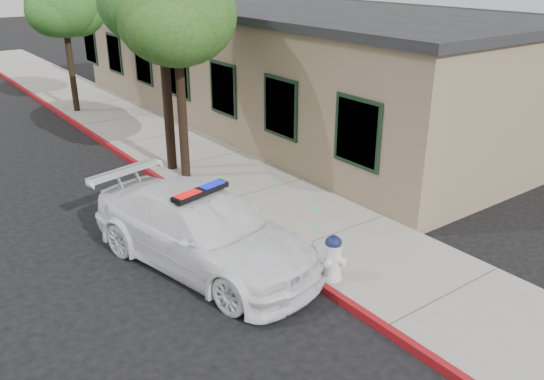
{
  "coord_description": "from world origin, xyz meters",
  "views": [
    {
      "loc": [
        -5.96,
        -7.98,
        5.7
      ],
      "look_at": [
        0.97,
        1.41,
        0.88
      ],
      "focal_mm": 36.73,
      "sensor_mm": 36.0,
      "label": 1
    }
  ],
  "objects_px": {
    "street_tree_near": "(177,20)",
    "street_tree_far": "(64,10)",
    "police_car": "(203,230)",
    "fire_hydrant": "(333,257)",
    "clapboard_building": "(274,63)"
  },
  "relations": [
    {
      "from": "fire_hydrant",
      "to": "street_tree_far",
      "type": "bearing_deg",
      "value": 68.84
    },
    {
      "from": "clapboard_building",
      "to": "street_tree_far",
      "type": "height_order",
      "value": "street_tree_far"
    },
    {
      "from": "street_tree_near",
      "to": "street_tree_far",
      "type": "bearing_deg",
      "value": 90.03
    },
    {
      "from": "clapboard_building",
      "to": "fire_hydrant",
      "type": "height_order",
      "value": "clapboard_building"
    },
    {
      "from": "clapboard_building",
      "to": "street_tree_far",
      "type": "xyz_separation_m",
      "value": [
        -5.97,
        5.17,
        1.89
      ]
    },
    {
      "from": "police_car",
      "to": "street_tree_far",
      "type": "height_order",
      "value": "street_tree_far"
    },
    {
      "from": "street_tree_near",
      "to": "street_tree_far",
      "type": "relative_size",
      "value": 1.09
    },
    {
      "from": "clapboard_building",
      "to": "street_tree_far",
      "type": "distance_m",
      "value": 8.12
    },
    {
      "from": "street_tree_near",
      "to": "police_car",
      "type": "bearing_deg",
      "value": -114.09
    },
    {
      "from": "clapboard_building",
      "to": "street_tree_far",
      "type": "bearing_deg",
      "value": 139.11
    },
    {
      "from": "fire_hydrant",
      "to": "street_tree_far",
      "type": "height_order",
      "value": "street_tree_far"
    },
    {
      "from": "police_car",
      "to": "street_tree_near",
      "type": "distance_m",
      "value": 5.91
    },
    {
      "from": "fire_hydrant",
      "to": "street_tree_far",
      "type": "distance_m",
      "value": 15.9
    },
    {
      "from": "clapboard_building",
      "to": "police_car",
      "type": "distance_m",
      "value": 11.47
    },
    {
      "from": "police_car",
      "to": "fire_hydrant",
      "type": "xyz_separation_m",
      "value": [
        1.55,
        -2.14,
        -0.16
      ]
    }
  ]
}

